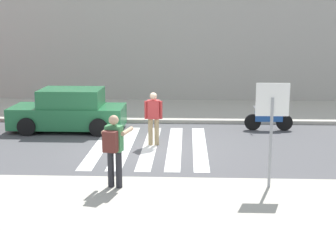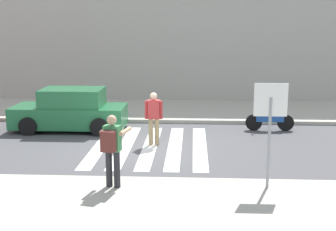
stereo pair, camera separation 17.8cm
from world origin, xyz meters
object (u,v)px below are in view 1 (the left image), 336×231
object	(u,v)px
pedestrian_crossing	(153,116)
parked_car_green	(69,111)
stop_sign	(272,112)
motorcycle	(269,119)
photographer_with_backpack	(114,145)

from	to	relation	value
pedestrian_crossing	parked_car_green	bearing A→B (deg)	149.23
stop_sign	motorcycle	distance (m)	6.63
photographer_with_backpack	motorcycle	bearing A→B (deg)	54.59
pedestrian_crossing	parked_car_green	world-z (taller)	pedestrian_crossing
pedestrian_crossing	parked_car_green	xyz separation A→B (m)	(-3.24, 1.93, -0.25)
parked_car_green	motorcycle	distance (m)	7.32
photographer_with_backpack	motorcycle	xyz separation A→B (m)	(4.67, 6.58, -0.75)
parked_car_green	motorcycle	world-z (taller)	parked_car_green
pedestrian_crossing	motorcycle	distance (m)	4.68
pedestrian_crossing	motorcycle	bearing A→B (deg)	28.65
stop_sign	motorcycle	world-z (taller)	stop_sign
stop_sign	photographer_with_backpack	world-z (taller)	stop_sign
stop_sign	pedestrian_crossing	size ratio (longest dim) A/B	1.43
stop_sign	photographer_with_backpack	distance (m)	3.71
parked_car_green	stop_sign	bearing A→B (deg)	-44.10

